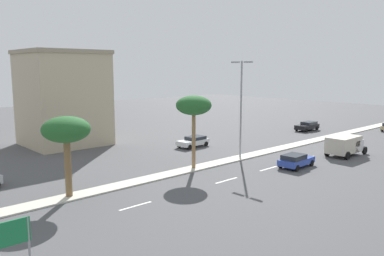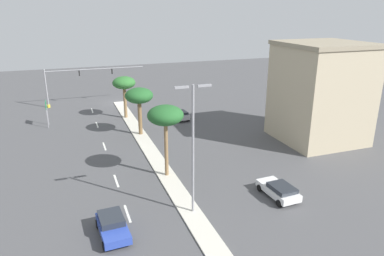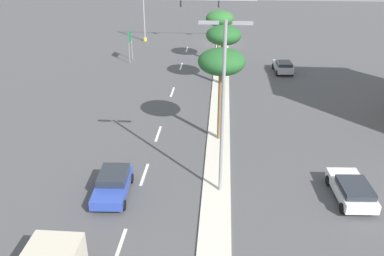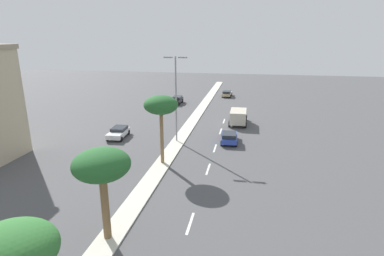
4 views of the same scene
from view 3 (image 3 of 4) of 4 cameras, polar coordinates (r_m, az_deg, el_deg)
ground_plane at (r=28.48m, az=3.53°, el=-6.17°), size 160.00×160.00×0.00m
lane_stripe_mid at (r=58.86m, az=-0.71°, el=10.87°), size 0.20×2.80×0.01m
lane_stripe_leading at (r=51.10m, az=-1.52°, el=8.56°), size 0.20×2.80×0.01m
lane_stripe_far at (r=42.65m, az=-2.74°, el=5.03°), size 0.20×2.80×0.01m
lane_stripe_right at (r=33.77m, az=-4.72°, el=-0.80°), size 0.20×2.80×0.01m
lane_stripe_front at (r=28.39m, az=-6.64°, el=-6.41°), size 0.20×2.80×0.01m
lane_stripe_inboard at (r=22.81m, az=-9.99°, el=-15.89°), size 0.20×2.80×0.01m
traffic_signal_gantry at (r=62.66m, az=-2.75°, el=15.75°), size 16.83×0.53×6.56m
directional_road_sign at (r=53.08m, az=-8.63°, el=12.03°), size 0.10×1.79×3.74m
palm_tree_left at (r=51.54m, az=3.88°, el=14.82°), size 3.42×3.42×6.34m
palm_tree_mid at (r=43.43m, az=4.43°, el=12.60°), size 3.67×3.67×6.27m
palm_tree_center at (r=30.50m, az=4.13°, el=9.01°), size 3.51×3.51×7.25m
street_lamp_center at (r=23.59m, az=4.34°, el=4.01°), size 2.90×0.24×10.68m
sedan_blue_rear at (r=26.31m, az=-10.96°, el=-7.66°), size 2.26×4.32×1.38m
sedan_white_leading at (r=27.22m, az=21.37°, el=-7.96°), size 2.28×4.37×1.33m
sedan_silver_inboard at (r=49.77m, az=12.56°, el=8.39°), size 2.17×3.97×1.38m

